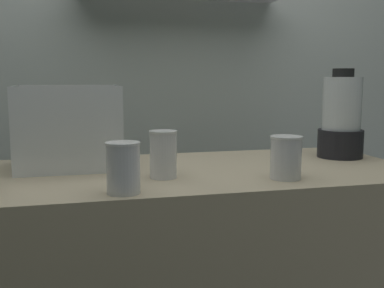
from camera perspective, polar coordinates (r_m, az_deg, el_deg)
The scene contains 6 objects.
back_wall_unit at distance 2.18m, azimuth -4.90°, elevation 10.09°, with size 2.60×0.24×2.50m.
carrot_display_bin at distance 1.52m, azimuth -15.21°, elevation 0.21°, with size 0.32×0.25×0.26m.
blender_pitcher at distance 1.74m, azimuth 17.94°, elevation 2.85°, with size 0.16×0.16×0.32m.
juice_cup_carrot_left at distance 1.15m, azimuth -8.48°, elevation -3.32°, with size 0.09×0.09×0.13m.
juice_cup_carrot_middle at distance 1.32m, azimuth -3.56°, elevation -1.59°, with size 0.08×0.08×0.14m.
juice_cup_carrot_right at distance 1.33m, azimuth 11.52°, elevation -2.00°, with size 0.09×0.09×0.12m.
Camera 1 is at (-0.34, -1.38, 1.18)m, focal length 43.19 mm.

